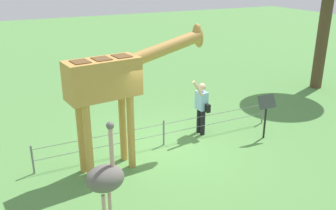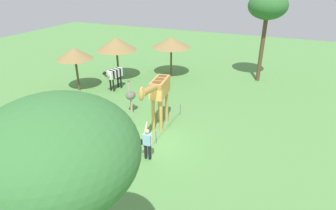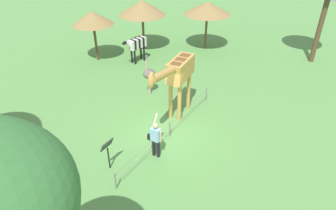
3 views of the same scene
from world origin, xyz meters
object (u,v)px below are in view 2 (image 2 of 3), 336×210
at_px(shade_hut_aside, 171,42).
at_px(tree_northeast, 59,160).
at_px(visitor, 147,142).
at_px(ostrich, 131,96).
at_px(tree_west, 268,7).
at_px(shade_hut_far, 116,44).
at_px(zebra, 114,75).
at_px(giraffe, 158,91).
at_px(info_sign, 108,154).
at_px(shade_hut_near, 74,54).

distance_m(shade_hut_aside, tree_northeast, 18.86).
height_order(visitor, ostrich, ostrich).
bearing_deg(ostrich, tree_west, 144.84).
distance_m(shade_hut_far, shade_hut_aside, 4.36).
height_order(zebra, tree_west, tree_west).
xyz_separation_m(zebra, shade_hut_far, (-2.08, -1.00, 1.73)).
relative_size(zebra, tree_west, 0.27).
bearing_deg(shade_hut_far, visitor, 38.80).
height_order(shade_hut_far, tree_west, tree_west).
bearing_deg(giraffe, zebra, -126.29).
relative_size(tree_northeast, info_sign, 4.63).
height_order(giraffe, shade_hut_near, giraffe).
relative_size(shade_hut_near, shade_hut_aside, 0.98).
bearing_deg(info_sign, zebra, -148.70).
relative_size(visitor, info_sign, 1.33).
bearing_deg(shade_hut_near, tree_northeast, 40.00).
distance_m(visitor, shade_hut_aside, 11.94).
distance_m(giraffe, ostrich, 2.74).
relative_size(visitor, ostrich, 0.78).
bearing_deg(shade_hut_aside, ostrich, 3.25).
height_order(shade_hut_aside, tree_northeast, tree_northeast).
bearing_deg(tree_northeast, giraffe, -164.89).
height_order(shade_hut_near, tree_northeast, tree_northeast).
relative_size(zebra, tree_northeast, 0.30).
xyz_separation_m(ostrich, tree_west, (-9.15, 6.44, 4.48)).
bearing_deg(visitor, shade_hut_far, -141.20).
bearing_deg(visitor, shade_hut_aside, -162.83).
bearing_deg(shade_hut_aside, shade_hut_far, -56.51).
bearing_deg(info_sign, shade_hut_far, -149.76).
bearing_deg(ostrich, zebra, -133.72).
relative_size(shade_hut_far, shade_hut_aside, 1.05).
relative_size(ostrich, shade_hut_far, 0.66).
distance_m(zebra, tree_northeast, 16.10).
bearing_deg(info_sign, ostrich, -159.71).
xyz_separation_m(giraffe, info_sign, (4.34, -0.34, -1.27)).
bearing_deg(info_sign, tree_northeast, 29.27).
xyz_separation_m(shade_hut_near, shade_hut_aside, (-5.61, 5.05, 0.07)).
distance_m(visitor, shade_hut_near, 10.40).
distance_m(giraffe, visitor, 3.20).
bearing_deg(tree_west, ostrich, -35.16).
xyz_separation_m(tree_west, info_sign, (14.51, -4.46, -4.71)).
height_order(ostrich, info_sign, ostrich).
bearing_deg(zebra, shade_hut_far, -154.22).
relative_size(zebra, shade_hut_near, 0.58).
xyz_separation_m(giraffe, visitor, (2.82, 0.74, -1.31)).
bearing_deg(info_sign, shade_hut_aside, -169.34).
distance_m(ostrich, shade_hut_far, 6.67).
height_order(visitor, tree_northeast, tree_northeast).
bearing_deg(visitor, info_sign, -35.41).
relative_size(shade_hut_near, tree_west, 0.47).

